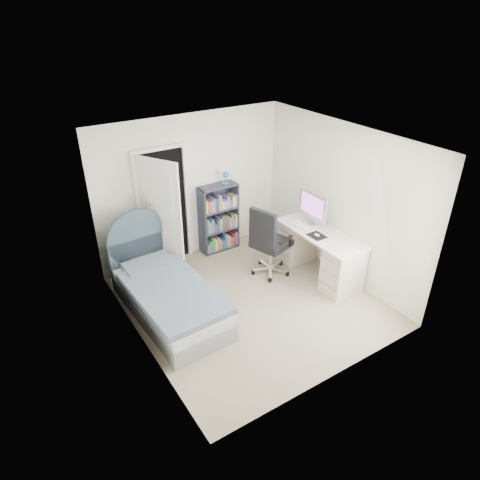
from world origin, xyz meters
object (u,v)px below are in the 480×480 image
bookcase (219,221)px  office_chair (268,239)px  desk (318,251)px  floor_lamp (152,243)px  nightstand (139,259)px  bed (168,295)px

bookcase → office_chair: bookcase is taller
bookcase → desk: bookcase is taller
floor_lamp → office_chair: floor_lamp is taller
bookcase → office_chair: size_ratio=1.21×
floor_lamp → office_chair: bearing=-36.4°
office_chair → nightstand: bearing=150.3°
bed → bookcase: bearing=37.3°
bed → bookcase: 2.00m
floor_lamp → bookcase: 1.32m
nightstand → desk: (2.55, -1.46, 0.05)m
bookcase → nightstand: bearing=-174.7°
bed → floor_lamp: 1.20m
nightstand → desk: desk is taller
bed → floor_lamp: (0.26, 1.15, 0.24)m
bed → office_chair: size_ratio=1.75×
bed → desk: (2.53, -0.40, 0.13)m
floor_lamp → nightstand: bearing=-161.5°
floor_lamp → bookcase: bookcase is taller
desk → bed: bearing=170.9°
bed → nightstand: bearing=91.5°
bed → desk: 2.56m
bed → desk: size_ratio=1.34×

